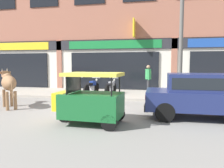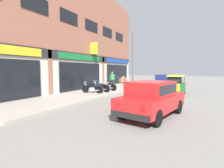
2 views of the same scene
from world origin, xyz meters
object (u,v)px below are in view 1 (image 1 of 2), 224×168
object	(u,v)px
utility_pole	(181,39)
pedestrian	(148,76)
auto_rickshaw	(90,102)
cow	(8,83)
car_0	(200,94)
motorcycle_0	(76,86)
motorcycle_2	(111,87)
motorcycle_1	(92,87)

from	to	relation	value
utility_pole	pedestrian	bearing A→B (deg)	134.77
auto_rickshaw	cow	bearing A→B (deg)	157.22
car_0	utility_pole	size ratio (longest dim) A/B	0.65
cow	motorcycle_0	distance (m)	4.34
auto_rickshaw	motorcycle_2	xyz separation A→B (m)	(-0.56, 5.59, -0.15)
auto_rickshaw	pedestrian	xyz separation A→B (m)	(1.44, 6.13, 0.45)
pedestrian	utility_pole	bearing A→B (deg)	-45.23
car_0	motorcycle_1	size ratio (longest dim) A/B	2.01
motorcycle_0	cow	bearing A→B (deg)	-107.19
motorcycle_2	motorcycle_0	bearing A→B (deg)	174.91
motorcycle_0	utility_pole	bearing A→B (deg)	-11.95
motorcycle_1	motorcycle_2	bearing A→B (deg)	-1.29
cow	car_0	world-z (taller)	cow
motorcycle_1	utility_pole	size ratio (longest dim) A/B	0.32
motorcycle_0	pedestrian	xyz separation A→B (m)	(4.10, 0.36, 0.60)
car_0	cow	bearing A→B (deg)	177.94
auto_rickshaw	motorcycle_1	bearing A→B (deg)	106.53
cow	motorcycle_1	world-z (taller)	cow
auto_rickshaw	motorcycle_1	distance (m)	5.86
motorcycle_0	motorcycle_2	size ratio (longest dim) A/B	1.00
motorcycle_0	motorcycle_1	world-z (taller)	same
motorcycle_1	motorcycle_0	bearing A→B (deg)	170.76
cow	motorcycle_0	bearing A→B (deg)	72.81
motorcycle_2	motorcycle_1	bearing A→B (deg)	178.71
car_0	utility_pole	bearing A→B (deg)	95.70
car_0	utility_pole	distance (m)	3.84
cow	auto_rickshaw	size ratio (longest dim) A/B	0.83
motorcycle_0	motorcycle_1	distance (m)	1.01
motorcycle_1	car_0	bearing A→B (deg)	-40.37
car_0	auto_rickshaw	size ratio (longest dim) A/B	1.80
motorcycle_1	pedestrian	distance (m)	3.20
motorcycle_0	pedestrian	world-z (taller)	pedestrian
auto_rickshaw	motorcycle_2	world-z (taller)	auto_rickshaw
cow	motorcycle_2	bearing A→B (deg)	49.33
motorcycle_2	cow	bearing A→B (deg)	-130.67
motorcycle_2	utility_pole	size ratio (longest dim) A/B	0.32
car_0	motorcycle_1	bearing A→B (deg)	139.63
car_0	auto_rickshaw	xyz separation A→B (m)	(-3.30, -1.39, -0.15)
motorcycle_0	utility_pole	xyz separation A→B (m)	(5.64, -1.19, 2.42)
pedestrian	utility_pole	distance (m)	2.84
car_0	utility_pole	xyz separation A→B (m)	(-0.32, 3.19, 2.11)
pedestrian	utility_pole	size ratio (longest dim) A/B	0.29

